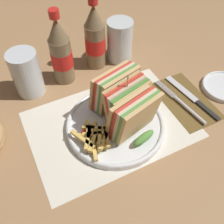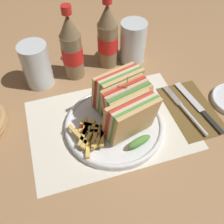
% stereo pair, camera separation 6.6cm
% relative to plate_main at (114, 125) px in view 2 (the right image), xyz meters
% --- Properties ---
extents(ground_plane, '(4.00, 4.00, 0.00)m').
position_rel_plate_main_xyz_m(ground_plane, '(0.02, -0.02, -0.01)').
color(ground_plane, '#9E754C').
extents(placemat, '(0.41, 0.29, 0.00)m').
position_rel_plate_main_xyz_m(placemat, '(-0.01, 0.01, -0.01)').
color(placemat, silver).
rests_on(placemat, ground_plane).
extents(plate_main, '(0.25, 0.25, 0.02)m').
position_rel_plate_main_xyz_m(plate_main, '(0.00, 0.00, 0.00)').
color(plate_main, white).
rests_on(plate_main, ground_plane).
extents(club_sandwich, '(0.13, 0.20, 0.15)m').
position_rel_plate_main_xyz_m(club_sandwich, '(0.03, 0.00, 0.06)').
color(club_sandwich, tan).
rests_on(club_sandwich, plate_main).
extents(fries_pile, '(0.09, 0.11, 0.02)m').
position_rel_plate_main_xyz_m(fries_pile, '(-0.07, -0.03, 0.02)').
color(fries_pile, '#E0B756').
rests_on(fries_pile, plate_main).
extents(ketchup_blob, '(0.03, 0.03, 0.01)m').
position_rel_plate_main_xyz_m(ketchup_blob, '(-0.08, -0.00, 0.02)').
color(ketchup_blob, maroon).
rests_on(ketchup_blob, plate_main).
extents(napkin, '(0.12, 0.20, 0.00)m').
position_rel_plate_main_xyz_m(napkin, '(0.22, -0.00, -0.01)').
color(napkin, brown).
rests_on(napkin, ground_plane).
extents(fork, '(0.04, 0.19, 0.01)m').
position_rel_plate_main_xyz_m(fork, '(0.20, -0.02, -0.00)').
color(fork, silver).
rests_on(fork, napkin).
extents(knife, '(0.04, 0.20, 0.00)m').
position_rel_plate_main_xyz_m(knife, '(0.24, -0.01, -0.00)').
color(knife, black).
rests_on(knife, napkin).
extents(coke_bottle_near, '(0.06, 0.06, 0.22)m').
position_rel_plate_main_xyz_m(coke_bottle_near, '(-0.05, 0.23, 0.09)').
color(coke_bottle_near, '#7A6647').
rests_on(coke_bottle_near, ground_plane).
extents(coke_bottle_far, '(0.06, 0.06, 0.22)m').
position_rel_plate_main_xyz_m(coke_bottle_far, '(0.06, 0.25, 0.09)').
color(coke_bottle_far, '#7A6647').
rests_on(coke_bottle_far, ground_plane).
extents(glass_near, '(0.08, 0.08, 0.13)m').
position_rel_plate_main_xyz_m(glass_near, '(0.14, 0.25, 0.05)').
color(glass_near, silver).
rests_on(glass_near, ground_plane).
extents(glass_far, '(0.08, 0.08, 0.13)m').
position_rel_plate_main_xyz_m(glass_far, '(-0.16, 0.23, 0.05)').
color(glass_far, silver).
rests_on(glass_far, ground_plane).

